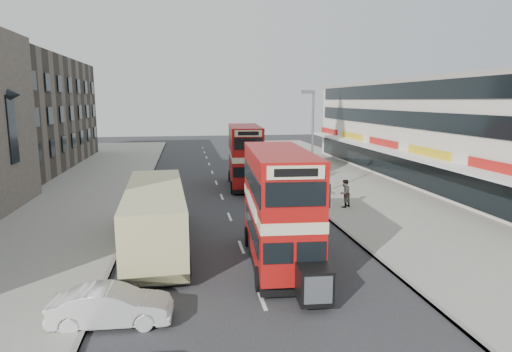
{
  "coord_description": "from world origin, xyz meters",
  "views": [
    {
      "loc": [
        -2.69,
        -13.4,
        7.42
      ],
      "look_at": [
        0.28,
        4.99,
        4.2
      ],
      "focal_mm": 30.94,
      "sensor_mm": 36.0,
      "label": 1
    }
  ],
  "objects_px": {
    "bus_second": "(245,156)",
    "coach": "(155,215)",
    "car_left_front": "(112,306)",
    "car_right_c": "(258,166)",
    "bus_main": "(279,207)",
    "street_lamp": "(312,136)",
    "pedestrian_near": "(345,193)",
    "car_right_a": "(295,192)",
    "pedestrian_far": "(299,164)",
    "cyclist": "(268,188)",
    "car_right_b": "(279,179)"
  },
  "relations": [
    {
      "from": "pedestrian_far",
      "to": "cyclist",
      "type": "bearing_deg",
      "value": -106.23
    },
    {
      "from": "street_lamp",
      "to": "car_left_front",
      "type": "xyz_separation_m",
      "value": [
        -11.78,
        -17.1,
        -4.13
      ]
    },
    {
      "from": "car_right_c",
      "to": "pedestrian_far",
      "type": "height_order",
      "value": "pedestrian_far"
    },
    {
      "from": "pedestrian_far",
      "to": "cyclist",
      "type": "xyz_separation_m",
      "value": [
        -5.19,
        -10.34,
        -0.27
      ]
    },
    {
      "from": "car_right_a",
      "to": "pedestrian_near",
      "type": "distance_m",
      "value": 4.21
    },
    {
      "from": "car_left_front",
      "to": "street_lamp",
      "type": "bearing_deg",
      "value": -31.83
    },
    {
      "from": "pedestrian_far",
      "to": "cyclist",
      "type": "distance_m",
      "value": 11.57
    },
    {
      "from": "coach",
      "to": "pedestrian_far",
      "type": "height_order",
      "value": "coach"
    },
    {
      "from": "car_right_c",
      "to": "car_right_a",
      "type": "bearing_deg",
      "value": -4.04
    },
    {
      "from": "cyclist",
      "to": "bus_main",
      "type": "bearing_deg",
      "value": -101.09
    },
    {
      "from": "car_right_a",
      "to": "car_right_b",
      "type": "height_order",
      "value": "car_right_b"
    },
    {
      "from": "bus_second",
      "to": "coach",
      "type": "bearing_deg",
      "value": 70.2
    },
    {
      "from": "pedestrian_near",
      "to": "car_right_c",
      "type": "bearing_deg",
      "value": -112.51
    },
    {
      "from": "bus_main",
      "to": "car_right_c",
      "type": "relative_size",
      "value": 2.49
    },
    {
      "from": "car_right_a",
      "to": "pedestrian_near",
      "type": "xyz_separation_m",
      "value": [
        2.66,
        -3.22,
        0.5
      ]
    },
    {
      "from": "car_left_front",
      "to": "pedestrian_far",
      "type": "distance_m",
      "value": 32.4
    },
    {
      "from": "car_left_front",
      "to": "car_right_c",
      "type": "xyz_separation_m",
      "value": [
        10.01,
        30.74,
        -0.02
      ]
    },
    {
      "from": "coach",
      "to": "pedestrian_far",
      "type": "distance_m",
      "value": 25.11
    },
    {
      "from": "pedestrian_near",
      "to": "cyclist",
      "type": "bearing_deg",
      "value": -81.9
    },
    {
      "from": "car_right_a",
      "to": "car_right_c",
      "type": "bearing_deg",
      "value": 175.5
    },
    {
      "from": "bus_main",
      "to": "coach",
      "type": "height_order",
      "value": "bus_main"
    },
    {
      "from": "car_right_a",
      "to": "pedestrian_near",
      "type": "height_order",
      "value": "pedestrian_near"
    },
    {
      "from": "cyclist",
      "to": "street_lamp",
      "type": "bearing_deg",
      "value": -33.58
    },
    {
      "from": "bus_main",
      "to": "car_right_a",
      "type": "xyz_separation_m",
      "value": [
        3.92,
        12.47,
        -2.04
      ]
    },
    {
      "from": "street_lamp",
      "to": "cyclist",
      "type": "height_order",
      "value": "street_lamp"
    },
    {
      "from": "car_right_c",
      "to": "bus_main",
      "type": "bearing_deg",
      "value": -13.77
    },
    {
      "from": "bus_main",
      "to": "car_right_b",
      "type": "height_order",
      "value": "bus_main"
    },
    {
      "from": "coach",
      "to": "pedestrian_near",
      "type": "xyz_separation_m",
      "value": [
        12.28,
        6.1,
        -0.59
      ]
    },
    {
      "from": "car_right_c",
      "to": "cyclist",
      "type": "xyz_separation_m",
      "value": [
        -1.17,
        -11.86,
        -0.0
      ]
    },
    {
      "from": "street_lamp",
      "to": "car_right_a",
      "type": "bearing_deg",
      "value": 180.0
    },
    {
      "from": "car_right_b",
      "to": "pedestrian_far",
      "type": "bearing_deg",
      "value": 151.53
    },
    {
      "from": "street_lamp",
      "to": "coach",
      "type": "relative_size",
      "value": 0.73
    },
    {
      "from": "car_right_b",
      "to": "street_lamp",
      "type": "bearing_deg",
      "value": 12.75
    },
    {
      "from": "coach",
      "to": "street_lamp",
      "type": "bearing_deg",
      "value": 38.1
    },
    {
      "from": "street_lamp",
      "to": "pedestrian_near",
      "type": "distance_m",
      "value": 5.1
    },
    {
      "from": "bus_main",
      "to": "car_left_front",
      "type": "xyz_separation_m",
      "value": [
        -6.68,
        -4.62,
        -2.01
      ]
    },
    {
      "from": "car_right_c",
      "to": "cyclist",
      "type": "height_order",
      "value": "cyclist"
    },
    {
      "from": "car_right_a",
      "to": "cyclist",
      "type": "distance_m",
      "value": 2.5
    },
    {
      "from": "car_right_a",
      "to": "pedestrian_far",
      "type": "xyz_separation_m",
      "value": [
        3.43,
        12.11,
        0.29
      ]
    },
    {
      "from": "car_right_c",
      "to": "car_left_front",
      "type": "bearing_deg",
      "value": -24.54
    },
    {
      "from": "car_right_c",
      "to": "pedestrian_near",
      "type": "height_order",
      "value": "pedestrian_near"
    },
    {
      "from": "car_left_front",
      "to": "bus_second",
      "type": "bearing_deg",
      "value": -15.6
    },
    {
      "from": "street_lamp",
      "to": "cyclist",
      "type": "relative_size",
      "value": 4.1
    },
    {
      "from": "street_lamp",
      "to": "bus_second",
      "type": "height_order",
      "value": "street_lamp"
    },
    {
      "from": "coach",
      "to": "pedestrian_near",
      "type": "bearing_deg",
      "value": 23.71
    },
    {
      "from": "car_left_front",
      "to": "cyclist",
      "type": "relative_size",
      "value": 2.0
    },
    {
      "from": "bus_second",
      "to": "car_right_c",
      "type": "bearing_deg",
      "value": -103.41
    },
    {
      "from": "street_lamp",
      "to": "pedestrian_near",
      "type": "bearing_deg",
      "value": -65.29
    },
    {
      "from": "car_right_c",
      "to": "street_lamp",
      "type": "bearing_deg",
      "value": 0.89
    },
    {
      "from": "coach",
      "to": "car_right_b",
      "type": "relative_size",
      "value": 2.35
    }
  ]
}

